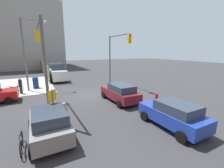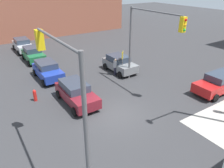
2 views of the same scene
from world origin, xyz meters
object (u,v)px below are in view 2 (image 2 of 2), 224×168
at_px(sedan_blue, 47,70).
at_px(fire_hydrant, 35,95).
at_px(coupe_gray, 119,63).
at_px(bicycle_at_crosswalk, 127,64).
at_px(sedan_green, 33,54).
at_px(coupe_red, 219,83).
at_px(sedan_maroon, 76,92).
at_px(traffic_signal_se_corner, 64,83).
at_px(pedestrian_waiting, 115,67).
at_px(sedan_silver, 23,45).
at_px(traffic_signal_nw_corner, 148,34).

bearing_deg(sedan_blue, fire_hydrant, -31.64).
height_order(coupe_gray, bicycle_at_crosswalk, coupe_gray).
relative_size(sedan_green, coupe_gray, 0.98).
relative_size(coupe_red, sedan_maroon, 1.02).
bearing_deg(sedan_blue, coupe_red, 46.17).
height_order(fire_hydrant, sedan_maroon, sedan_maroon).
bearing_deg(traffic_signal_se_corner, sedan_maroon, 153.04).
distance_m(sedan_green, pedestrian_waiting, 10.16).
relative_size(traffic_signal_se_corner, fire_hydrant, 6.91).
bearing_deg(bicycle_at_crosswalk, coupe_red, 18.70).
bearing_deg(coupe_red, fire_hydrant, -117.46).
height_order(fire_hydrant, sedan_silver, sedan_silver).
relative_size(fire_hydrant, sedan_maroon, 0.21).
bearing_deg(pedestrian_waiting, sedan_maroon, 141.36).
height_order(traffic_signal_se_corner, coupe_red, traffic_signal_se_corner).
relative_size(sedan_green, sedan_silver, 0.89).
bearing_deg(sedan_silver, coupe_gray, 27.42).
relative_size(traffic_signal_nw_corner, sedan_maroon, 1.48).
bearing_deg(sedan_silver, bicycle_at_crosswalk, 32.80).
bearing_deg(fire_hydrant, traffic_signal_se_corner, -2.26).
distance_m(coupe_gray, sedan_maroon, 7.16).
distance_m(traffic_signal_nw_corner, traffic_signal_se_corner, 10.23).
bearing_deg(sedan_silver, traffic_signal_se_corner, -7.04).
height_order(traffic_signal_se_corner, sedan_green, traffic_signal_se_corner).
bearing_deg(sedan_green, traffic_signal_se_corner, -9.23).
distance_m(sedan_maroon, sedan_silver, 15.94).
xyz_separation_m(sedan_silver, bicycle_at_crosswalk, (12.16, 7.83, -0.50)).
xyz_separation_m(traffic_signal_se_corner, sedan_green, (-16.92, 2.75, -3.76)).
relative_size(fire_hydrant, bicycle_at_crosswalk, 0.54).
bearing_deg(sedan_maroon, pedestrian_waiting, 117.09).
height_order(fire_hydrant, coupe_red, coupe_red).
xyz_separation_m(traffic_signal_nw_corner, sedan_blue, (-6.37, -6.46, -3.81)).
distance_m(sedan_silver, sedan_blue, 10.33).
bearing_deg(coupe_red, sedan_silver, -152.64).
bearing_deg(sedan_silver, sedan_blue, -0.71).
bearing_deg(traffic_signal_nw_corner, traffic_signal_se_corner, -61.57).
distance_m(coupe_red, sedan_silver, 23.39).
bearing_deg(sedan_silver, coupe_red, 27.36).
bearing_deg(sedan_green, sedan_maroon, 0.59).
xyz_separation_m(sedan_green, pedestrian_waiting, (8.51, 5.55, 0.01)).
distance_m(coupe_gray, pedestrian_waiting, 1.06).
relative_size(traffic_signal_se_corner, sedan_silver, 1.51).
bearing_deg(sedan_maroon, traffic_signal_nw_corner, 82.89).
relative_size(pedestrian_waiting, bicycle_at_crosswalk, 0.94).
height_order(traffic_signal_nw_corner, pedestrian_waiting, traffic_signal_nw_corner).
bearing_deg(coupe_red, traffic_signal_nw_corner, -132.69).
bearing_deg(bicycle_at_crosswalk, sedan_silver, -147.20).
xyz_separation_m(traffic_signal_se_corner, sedan_maroon, (-5.64, 2.87, -3.76)).
xyz_separation_m(traffic_signal_se_corner, bicycle_at_crosswalk, (-9.42, 10.50, -4.26)).
xyz_separation_m(traffic_signal_se_corner, pedestrian_waiting, (-8.41, 8.30, -3.75)).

